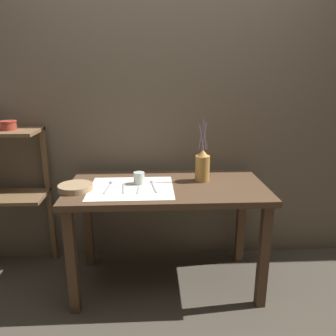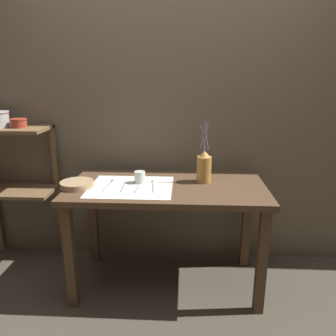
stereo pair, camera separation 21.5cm
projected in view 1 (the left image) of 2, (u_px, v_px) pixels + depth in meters
ground_plane at (167, 282)px, 2.40m from camera, size 12.00×12.00×0.00m
stone_wall_back at (164, 110)px, 2.49m from camera, size 7.00×0.06×2.40m
wooden_table at (167, 200)px, 2.22m from camera, size 1.32×0.66×0.75m
wooden_shelf_unit at (5, 174)px, 2.38m from camera, size 0.57×0.32×1.09m
linen_cloth at (131, 188)px, 2.13m from camera, size 0.54×0.46×0.00m
pitcher_with_flowers at (202, 166)px, 2.25m from camera, size 0.10×0.10×0.43m
wooden_bowl at (76, 187)px, 2.09m from camera, size 0.22×0.22×0.04m
glass_tumbler_near at (139, 178)px, 2.20m from camera, size 0.07×0.07×0.08m
spoon_inner at (110, 185)px, 2.18m from camera, size 0.04×0.22×0.02m
knife_center at (124, 188)px, 2.12m from camera, size 0.02×0.21×0.00m
fork_outer at (139, 188)px, 2.12m from camera, size 0.02×0.21×0.00m
spoon_outer at (153, 184)px, 2.19m from camera, size 0.04×0.22×0.02m
metal_pot_small at (8, 125)px, 2.25m from camera, size 0.11×0.11×0.06m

